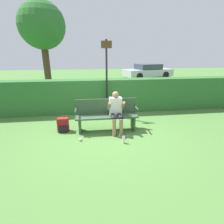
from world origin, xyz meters
TOP-DOWN VIEW (x-y plane):
  - ground_plane at (0.00, 0.00)m, footprint 40.00×40.00m
  - hedge_back at (0.00, 1.87)m, footprint 12.00×0.58m
  - park_bench at (0.00, 0.07)m, footprint 1.92×0.46m
  - person_seated at (0.28, -0.07)m, footprint 0.51×0.63m
  - backpack at (-1.36, 0.11)m, footprint 0.34×0.25m
  - water_bottle at (0.37, -0.87)m, footprint 0.07×0.07m
  - signpost at (0.15, 1.44)m, footprint 0.38×0.09m
  - parked_car at (5.02, 11.13)m, footprint 4.80×2.87m
  - tree at (-2.74, 5.08)m, footprint 2.34×2.34m
  - litter_crumple at (-0.81, -0.59)m, footprint 0.09×0.09m

SIDE VIEW (x-z plane):
  - ground_plane at x=0.00m, z-range 0.00..0.00m
  - litter_crumple at x=-0.81m, z-range 0.00..0.09m
  - water_bottle at x=0.37m, z-range -0.01..0.22m
  - backpack at x=-1.36m, z-range -0.01..0.42m
  - park_bench at x=0.00m, z-range 0.02..1.01m
  - parked_car at x=5.02m, z-range -0.03..1.25m
  - hedge_back at x=0.00m, z-range 0.00..1.34m
  - person_seated at x=0.28m, z-range 0.07..1.32m
  - signpost at x=0.15m, z-range 0.17..2.95m
  - tree at x=-2.74m, z-range 1.16..5.95m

